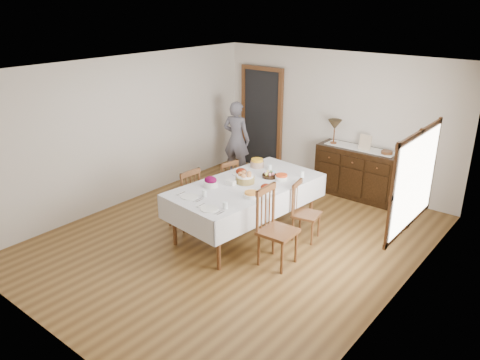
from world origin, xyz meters
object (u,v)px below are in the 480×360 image
Objects in this scene: chair_right_far at (304,211)px; person at (236,137)px; dining_table at (246,190)px; table_lamp at (335,125)px; chair_left_far at (225,185)px; sideboard at (358,173)px; chair_left_near at (186,198)px; chair_right_near at (274,226)px.

person is (-2.54, 1.48, 0.37)m from chair_right_far.
table_lamp reaches higher than dining_table.
sideboard reaches higher than chair_left_far.
dining_table is 1.02m from chair_left_near.
chair_right_far is at bearing -87.61° from sideboard.
chair_right_near is 1.22× the size of chair_right_far.
chair_right_near is at bearing -21.95° from dining_table.
person reaches higher than chair_right_near.
chair_left_near is at bearing 5.06° from chair_left_far.
chair_right_near is at bearing -76.64° from table_lamp.
table_lamp is (-0.69, 2.90, 0.72)m from chair_right_near.
table_lamp is at bearing 10.79° from chair_right_near.
chair_right_near is at bearing -87.06° from sideboard.
table_lamp reaches higher than chair_left_near.
chair_right_far is (1.60, -0.02, -0.01)m from chair_left_far.
chair_right_near is 0.89m from chair_right_far.
chair_right_far is 0.59× the size of sideboard.
chair_left_far is 0.55× the size of person.
chair_left_near is 2.19× the size of table_lamp.
sideboard is (-0.09, 2.04, 0.00)m from chair_right_far.
dining_table is 0.93m from chair_right_far.
dining_table is 0.96m from chair_left_far.
person is (-0.86, 2.34, 0.33)m from chair_left_near.
dining_table is 1.52× the size of person.
chair_left_near reaches higher than chair_right_far.
chair_left_far is 0.83× the size of chair_right_near.
person is at bearing 45.29° from chair_right_near.
chair_left_near is at bearing -110.11° from table_lamp.
table_lamp is at bearing 92.42° from dining_table.
chair_left_near is at bearing 86.88° from chair_right_near.
dining_table is 5.56× the size of table_lamp.
chair_left_far is 2.53m from sideboard.
chair_right_far is 2.96m from person.
person is 3.65× the size of table_lamp.
table_lamp is (0.16, 2.44, 0.54)m from dining_table.
chair_right_far is (-0.07, 0.88, -0.10)m from chair_right_near.
table_lamp is (1.05, 2.88, 0.78)m from chair_left_near.
sideboard is at bearing -8.69° from chair_right_far.
person is 2.04m from table_lamp.
chair_left_near is 1.10× the size of chair_right_far.
table_lamp is (-0.62, 2.02, 0.82)m from chair_right_far.
person is at bearing -156.07° from chair_left_near.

